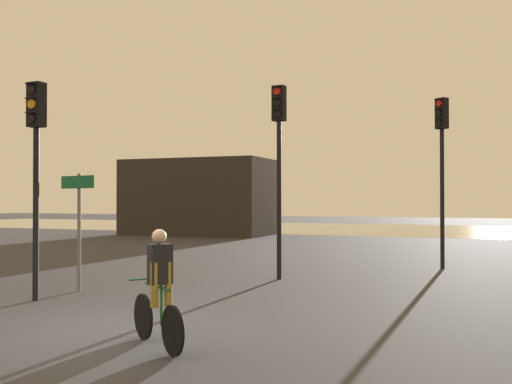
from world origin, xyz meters
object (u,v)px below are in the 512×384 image
at_px(traffic_light_center, 279,146).
at_px(direction_sign_post, 78,214).
at_px(cyclist, 159,288).
at_px(traffic_light_near_left, 36,149).
at_px(distant_building, 198,197).
at_px(traffic_light_far_right, 442,151).

bearing_deg(traffic_light_center, direction_sign_post, 48.30).
distance_m(direction_sign_post, cyclist, 5.56).
distance_m(traffic_light_near_left, cyclist, 5.29).
relative_size(distant_building, traffic_light_far_right, 1.68).
relative_size(traffic_light_far_right, traffic_light_center, 1.01).
relative_size(traffic_light_far_right, traffic_light_near_left, 1.14).
height_order(traffic_light_near_left, direction_sign_post, traffic_light_near_left).
bearing_deg(traffic_light_near_left, direction_sign_post, -89.28).
bearing_deg(traffic_light_far_right, traffic_light_center, 79.86).
bearing_deg(direction_sign_post, traffic_light_near_left, 102.44).
distance_m(traffic_light_center, cyclist, 7.45).
distance_m(traffic_light_far_right, traffic_light_center, 5.29).
xyz_separation_m(traffic_light_far_right, traffic_light_center, (-3.73, -3.75, -0.04)).
bearing_deg(traffic_light_center, distant_building, -52.40).
bearing_deg(direction_sign_post, traffic_light_center, -121.82).
distance_m(traffic_light_far_right, cyclist, 11.44).
xyz_separation_m(distant_building, traffic_light_near_left, (6.94, -20.48, 0.88)).
xyz_separation_m(traffic_light_near_left, direction_sign_post, (0.03, 1.27, -1.35)).
xyz_separation_m(distant_building, traffic_light_far_right, (14.21, -12.05, 1.27)).
bearing_deg(traffic_light_far_right, traffic_light_near_left, 83.94).
relative_size(distant_building, direction_sign_post, 3.22).
distance_m(traffic_light_near_left, traffic_light_center, 5.88).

